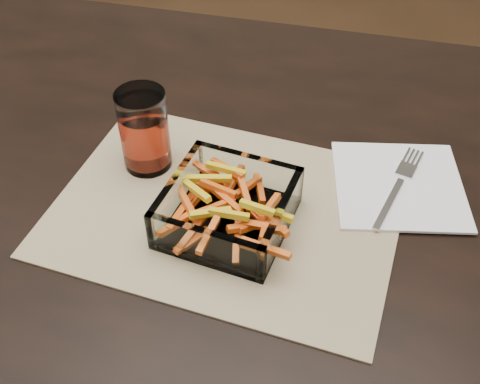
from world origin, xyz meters
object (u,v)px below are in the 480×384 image
Objects in this scene: tumbler at (145,133)px; fork at (399,184)px; glass_bowl at (228,210)px; dining_table at (248,223)px.

tumbler is 0.36m from fork.
glass_bowl is 1.44× the size of tumbler.
glass_bowl is 0.98× the size of fork.
dining_table is 9.29× the size of glass_bowl.
dining_table is 9.06× the size of fork.
dining_table is 0.23m from fork.
tumbler is 0.68× the size of fork.
fork reaches higher than dining_table.
fork is at bearing 5.33° from tumbler.
fork is (0.35, 0.03, -0.05)m from tumbler.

